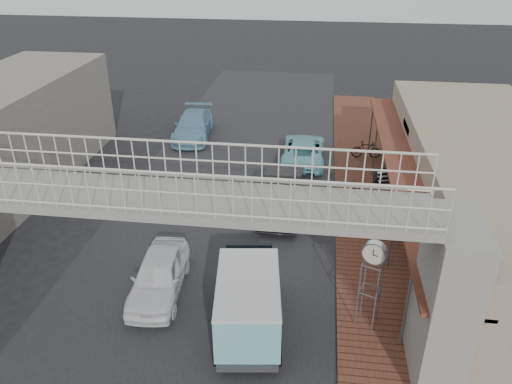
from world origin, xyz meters
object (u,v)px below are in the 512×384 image
(dark_sedan, at_px, (281,196))
(motorcycle_near, at_px, (346,193))
(angkot_curb, at_px, (304,150))
(arrow_sign, at_px, (403,176))
(angkot_van, at_px, (248,297))
(motorcycle_far, at_px, (366,150))
(white_hatchback, at_px, (159,275))
(street_clock, at_px, (374,257))
(angkot_far, at_px, (193,125))

(dark_sedan, distance_m, motorcycle_near, 3.10)
(dark_sedan, height_order, motorcycle_near, dark_sedan)
(angkot_curb, relative_size, arrow_sign, 1.68)
(angkot_van, xyz_separation_m, motorcycle_far, (4.48, 14.12, -0.73))
(arrow_sign, bearing_deg, white_hatchback, -164.05)
(angkot_van, xyz_separation_m, arrow_sign, (5.34, 6.95, 1.10))
(street_clock, height_order, arrow_sign, street_clock)
(white_hatchback, height_order, arrow_sign, arrow_sign)
(arrow_sign, bearing_deg, motorcycle_near, 122.48)
(angkot_far, distance_m, motorcycle_near, 11.72)
(angkot_far, bearing_deg, motorcycle_far, -16.71)
(street_clock, bearing_deg, angkot_far, 142.10)
(street_clock, bearing_deg, motorcycle_far, 107.23)
(motorcycle_near, distance_m, street_clock, 8.31)
(street_clock, bearing_deg, motorcycle_near, 113.84)
(dark_sedan, xyz_separation_m, motorcycle_far, (4.12, 6.44, -0.22))
(motorcycle_near, bearing_deg, white_hatchback, 114.22)
(motorcycle_far, distance_m, arrow_sign, 7.45)
(street_clock, relative_size, arrow_sign, 1.06)
(white_hatchback, distance_m, arrow_sign, 10.42)
(angkot_van, bearing_deg, dark_sedan, 79.84)
(motorcycle_far, bearing_deg, angkot_curb, 100.63)
(motorcycle_far, bearing_deg, angkot_van, 161.95)
(angkot_curb, xyz_separation_m, arrow_sign, (4.28, -6.50, 1.75))
(white_hatchback, distance_m, motorcycle_near, 9.85)
(white_hatchback, xyz_separation_m, motorcycle_far, (7.82, 12.66, -0.12))
(dark_sedan, height_order, motorcycle_far, dark_sedan)
(angkot_curb, height_order, motorcycle_near, angkot_curb)
(arrow_sign, bearing_deg, angkot_curb, 107.00)
(angkot_curb, relative_size, angkot_far, 0.95)
(angkot_van, bearing_deg, street_clock, 3.88)
(angkot_curb, relative_size, angkot_van, 1.09)
(dark_sedan, xyz_separation_m, angkot_far, (-6.16, 8.56, -0.07))
(arrow_sign, bearing_deg, angkot_van, -143.88)
(white_hatchback, height_order, angkot_far, angkot_far)
(angkot_far, xyz_separation_m, motorcycle_far, (10.29, -2.12, -0.15))
(white_hatchback, relative_size, street_clock, 1.35)
(angkot_van, xyz_separation_m, street_clock, (3.70, 0.75, 1.31))
(angkot_far, relative_size, angkot_van, 1.15)
(angkot_far, distance_m, arrow_sign, 14.61)
(motorcycle_near, bearing_deg, arrow_sign, -155.02)
(angkot_curb, bearing_deg, angkot_far, -22.23)
(motorcycle_far, distance_m, street_clock, 13.55)
(angkot_far, bearing_deg, angkot_van, -75.38)
(white_hatchback, height_order, motorcycle_far, white_hatchback)
(angkot_curb, bearing_deg, angkot_van, 85.33)
(angkot_curb, height_order, street_clock, street_clock)
(dark_sedan, bearing_deg, arrow_sign, -7.87)
(dark_sedan, bearing_deg, motorcycle_near, 21.53)
(angkot_van, bearing_deg, arrow_sign, 44.94)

